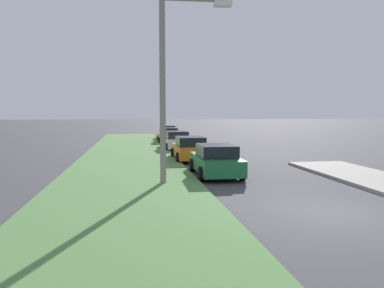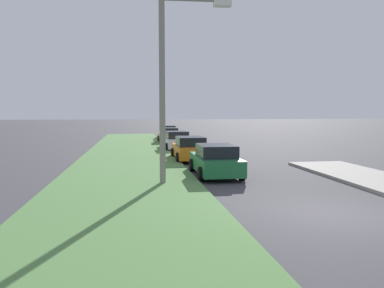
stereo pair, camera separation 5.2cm
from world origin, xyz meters
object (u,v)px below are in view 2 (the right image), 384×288
parked_car_white (176,141)px  parked_car_black (168,132)px  streetlight (171,76)px  parked_car_yellow (169,135)px  parked_car_green (216,161)px  parked_car_orange (190,149)px

parked_car_white → parked_car_black: bearing=-4.2°
parked_car_black → streetlight: streetlight is taller
parked_car_white → parked_car_yellow: same height
streetlight → parked_car_white: bearing=-7.4°
parked_car_green → streetlight: bearing=131.3°
parked_car_green → parked_car_black: size_ratio=0.98×
parked_car_orange → streetlight: streetlight is taller
parked_car_orange → streetlight: size_ratio=0.57×
parked_car_orange → parked_car_white: bearing=0.2°
parked_car_green → parked_car_white: 12.52m
parked_car_white → parked_car_green: bearing=179.8°
parked_car_green → parked_car_black: same height
parked_car_green → streetlight: streetlight is taller
parked_car_orange → parked_car_black: same height
parked_car_black → parked_car_green: bearing=-176.8°
parked_car_yellow → streetlight: bearing=175.4°
parked_car_white → parked_car_orange: bearing=178.5°
parked_car_yellow → parked_car_black: 5.77m
parked_car_green → streetlight: 4.72m
parked_car_white → streetlight: bearing=170.6°
parked_car_green → parked_car_yellow: size_ratio=1.00×
parked_car_yellow → streetlight: streetlight is taller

